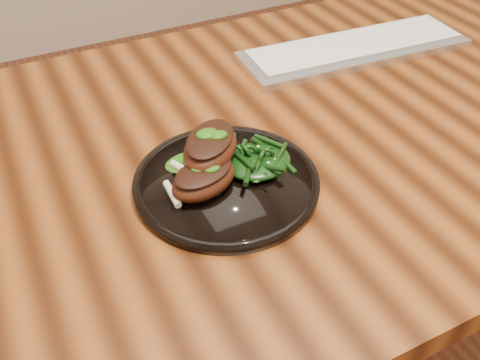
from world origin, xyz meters
name	(u,v)px	position (x,y,z in m)	size (l,w,h in m)	color
desk	(303,161)	(0.00, 0.00, 0.67)	(1.60, 0.80, 0.75)	#331606
plate	(226,182)	(-0.19, -0.09, 0.76)	(0.25, 0.25, 0.02)	black
lamb_chop_front	(203,178)	(-0.22, -0.10, 0.79)	(0.11, 0.09, 0.04)	#431B0D
lamb_chop_back	(210,147)	(-0.20, -0.06, 0.81)	(0.12, 0.12, 0.05)	#431B0D
herb_smear	(189,162)	(-0.22, -0.03, 0.77)	(0.07, 0.05, 0.00)	#144C08
greens_heap	(257,157)	(-0.14, -0.08, 0.78)	(0.10, 0.09, 0.04)	black
keyboard	(355,48)	(0.21, 0.16, 0.76)	(0.46, 0.17, 0.02)	silver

